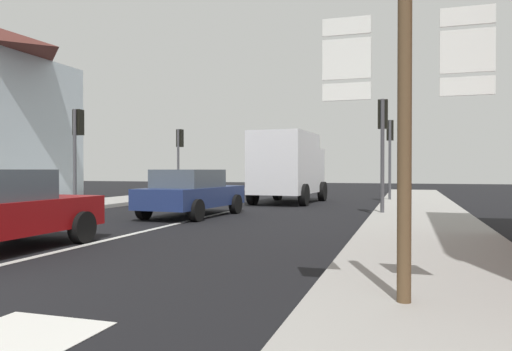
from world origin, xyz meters
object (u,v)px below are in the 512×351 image
(traffic_light_near_right, at_px, (383,130))
(traffic_light_far_left, at_px, (179,147))
(route_sign_post, at_px, (405,125))
(delivery_truck, at_px, (288,165))
(sedan_far, at_px, (192,192))
(traffic_light_far_right, at_px, (390,142))
(traffic_light_near_left, at_px, (77,136))

(traffic_light_near_right, bearing_deg, traffic_light_far_left, 145.99)
(route_sign_post, bearing_deg, delivery_truck, 107.45)
(route_sign_post, bearing_deg, sedan_far, 125.89)
(traffic_light_far_right, relative_size, traffic_light_near_left, 1.02)
(delivery_truck, bearing_deg, traffic_light_far_right, 23.27)
(traffic_light_near_right, relative_size, traffic_light_far_left, 1.03)
(sedan_far, relative_size, traffic_light_near_right, 1.18)
(delivery_truck, xyz_separation_m, traffic_light_far_left, (-6.19, 1.94, 0.97))
(sedan_far, height_order, traffic_light_far_right, traffic_light_far_right)
(sedan_far, relative_size, delivery_truck, 0.85)
(sedan_far, distance_m, route_sign_post, 10.98)
(delivery_truck, bearing_deg, traffic_light_far_left, 162.63)
(sedan_far, relative_size, traffic_light_near_left, 1.20)
(sedan_far, bearing_deg, route_sign_post, -54.11)
(route_sign_post, distance_m, traffic_light_near_left, 14.68)
(route_sign_post, bearing_deg, traffic_light_near_right, 93.75)
(traffic_light_far_left, distance_m, traffic_light_near_left, 8.13)
(route_sign_post, relative_size, traffic_light_far_right, 0.87)
(delivery_truck, height_order, traffic_light_near_right, traffic_light_near_right)
(traffic_light_far_right, bearing_deg, route_sign_post, -87.73)
(sedan_far, height_order, delivery_truck, delivery_truck)
(route_sign_post, distance_m, traffic_light_far_right, 17.59)
(route_sign_post, height_order, traffic_light_near_right, traffic_light_near_right)
(traffic_light_near_right, bearing_deg, traffic_light_near_left, -174.08)
(traffic_light_near_right, bearing_deg, traffic_light_far_right, 90.00)
(delivery_truck, relative_size, traffic_light_far_left, 1.45)
(traffic_light_near_right, bearing_deg, route_sign_post, -86.25)
(traffic_light_far_left, xyz_separation_m, traffic_light_near_left, (-0.00, -8.13, 0.05))
(traffic_light_near_right, xyz_separation_m, traffic_light_near_left, (-10.44, -1.08, -0.04))
(sedan_far, height_order, route_sign_post, route_sign_post)
(traffic_light_near_left, bearing_deg, traffic_light_far_left, 90.00)
(traffic_light_near_right, bearing_deg, sedan_far, -162.75)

